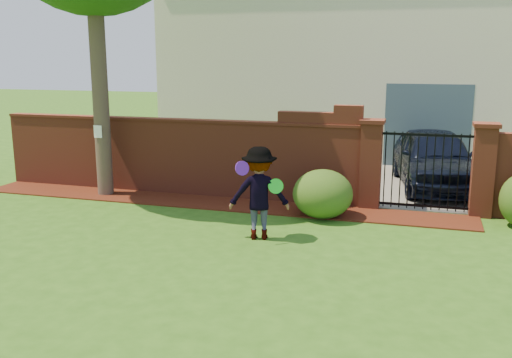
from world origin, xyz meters
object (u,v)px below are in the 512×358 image
(frisbee_purple, at_px, (242,168))
(man, at_px, (259,194))
(car, at_px, (437,160))
(frisbee_green, at_px, (276,186))

(frisbee_purple, bearing_deg, man, 60.55)
(car, height_order, frisbee_purple, car)
(frisbee_purple, xyz_separation_m, frisbee_green, (0.51, 0.30, -0.34))
(frisbee_purple, bearing_deg, car, 58.33)
(man, bearing_deg, frisbee_purple, 45.80)
(car, distance_m, frisbee_purple, 6.13)
(car, xyz_separation_m, man, (-3.01, -4.85, 0.10))
(man, height_order, frisbee_green, man)
(car, xyz_separation_m, frisbee_purple, (-3.20, -5.19, 0.60))
(frisbee_green, bearing_deg, man, 172.94)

